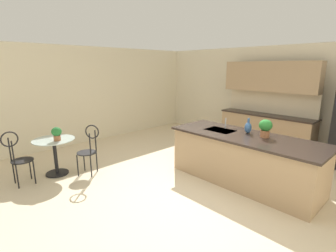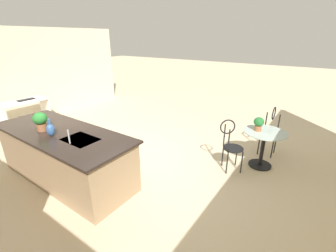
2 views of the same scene
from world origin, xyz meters
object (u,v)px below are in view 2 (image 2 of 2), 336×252
Objects in this scene: chair_near_window at (231,143)px; bistro_table at (263,146)px; keyboard at (26,100)px; writing_desk at (25,109)px; chair_by_island at (270,129)px; potted_plant_on_table at (259,123)px; vase_on_counter at (51,130)px; potted_plant_counter_near at (40,120)px.

bistro_table is at bearing -133.67° from chair_near_window.
bistro_table is 6.35m from keyboard.
keyboard reaches higher than bistro_table.
writing_desk is at bearing 14.27° from bistro_table.
writing_desk is 2.73× the size of keyboard.
potted_plant_on_table is (0.11, 0.68, 0.32)m from chair_by_island.
chair_near_window is at bearing -170.38° from keyboard.
potted_plant_on_table reaches higher than writing_desk.
vase_on_counter is at bearing 44.85° from potted_plant_on_table.
chair_by_island reaches higher than potted_plant_on_table.
vase_on_counter is (2.27, 2.12, 0.46)m from chair_near_window.
chair_by_island is (0.02, -0.66, 0.13)m from bistro_table.
potted_plant_counter_near is (3.10, 2.59, 0.66)m from bistro_table.
chair_by_island is at bearing -160.97° from keyboard.
vase_on_counter is at bearing 50.24° from chair_by_island.
bistro_table is 0.47m from potted_plant_on_table.
vase_on_counter is at bearing 162.73° from writing_desk.
writing_desk is at bearing 14.37° from potted_plant_on_table.
chair_near_window is 1.00× the size of chair_by_island.
chair_near_window reaches higher than bistro_table.
keyboard is 3.62m from vase_on_counter.
potted_plant_counter_near is at bearing 39.88° from bistro_table.
chair_near_window is 5.78m from keyboard.
chair_near_window reaches higher than potted_plant_on_table.
chair_near_window is 5.77m from writing_desk.
writing_desk is (6.15, 1.56, 0.06)m from bistro_table.
chair_by_island is 4.29m from vase_on_counter.
writing_desk is 3.72× the size of potted_plant_counter_near.
bistro_table is 3.84m from vase_on_counter.
vase_on_counter is (2.61, 2.60, 0.14)m from potted_plant_on_table.
bistro_table is 2.48× the size of potted_plant_counter_near.
potted_plant_on_table is at bearing 9.90° from bistro_table.
writing_desk is at bearing 10.63° from chair_near_window.
potted_plant_on_table is (-0.34, -0.48, 0.32)m from chair_near_window.
writing_desk is 3.27m from potted_plant_counter_near.
writing_desk is at bearing -18.57° from potted_plant_counter_near.
writing_desk is at bearing 19.91° from chair_by_island.
vase_on_counter is (-3.40, 1.06, 0.52)m from writing_desk.
keyboard is (6.17, 1.46, 0.31)m from bistro_table.
chair_by_island is at bearing -111.46° from chair_near_window.
vase_on_counter is (2.73, 3.28, 0.46)m from chair_by_island.
bistro_table is 2.98× the size of potted_plant_on_table.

